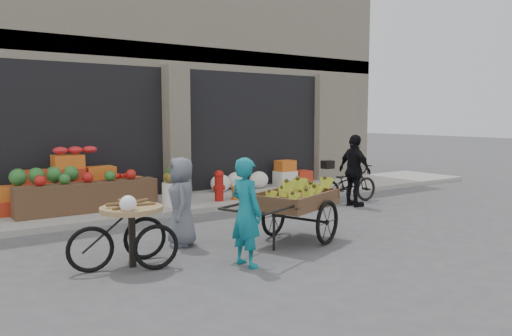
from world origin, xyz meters
TOP-DOWN VIEW (x-y plane):
  - ground at (0.00, 0.00)m, footprint 80.00×80.00m
  - sidewalk at (0.00, 4.10)m, footprint 18.00×2.20m
  - building at (0.00, 8.03)m, footprint 14.00×6.45m
  - fruit_display at (-2.48, 4.38)m, footprint 3.10×1.12m
  - pineapple_bin at (-0.75, 3.60)m, footprint 0.52×0.52m
  - fire_hydrant at (0.35, 3.55)m, footprint 0.22×0.22m
  - orange_bucket at (0.85, 3.50)m, footprint 0.32×0.32m
  - right_bay_goods at (2.61, 4.70)m, footprint 3.35×0.60m
  - seated_person at (-0.35, 4.20)m, footprint 0.51×0.43m
  - banana_cart at (-0.36, 0.02)m, footprint 2.60×1.72m
  - vendor_woman at (-1.68, -0.59)m, footprint 0.43×0.59m
  - tricycle_cart at (-2.99, 0.27)m, footprint 1.45×0.94m
  - vendor_grey at (-1.91, 0.90)m, footprint 0.67×0.81m
  - bicycle at (3.06, 2.17)m, footprint 1.75×0.70m
  - cyclist at (2.86, 1.77)m, footprint 0.46×0.98m

SIDE VIEW (x-z plane):
  - ground at x=0.00m, z-range 0.00..0.00m
  - sidewalk at x=0.00m, z-range 0.00..0.12m
  - orange_bucket at x=0.85m, z-range 0.12..0.42m
  - pineapple_bin at x=-0.75m, z-range 0.12..0.62m
  - right_bay_goods at x=2.61m, z-range 0.06..0.76m
  - bicycle at x=3.06m, z-range 0.00..0.90m
  - fire_hydrant at x=0.35m, z-range 0.15..0.86m
  - tricycle_cart at x=-2.99m, z-range 0.09..1.04m
  - seated_person at x=-0.35m, z-range 0.12..1.05m
  - fruit_display at x=-2.48m, z-range 0.05..1.29m
  - vendor_grey at x=-1.91m, z-range 0.00..1.41m
  - banana_cart at x=-0.36m, z-range 0.23..1.24m
  - vendor_woman at x=-1.68m, z-range 0.00..1.50m
  - cyclist at x=2.86m, z-range 0.00..1.64m
  - building at x=0.00m, z-range -0.13..6.87m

